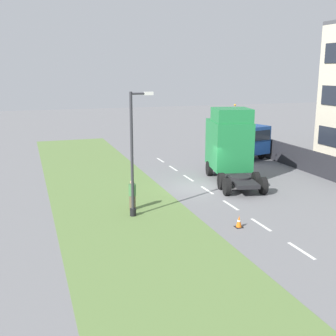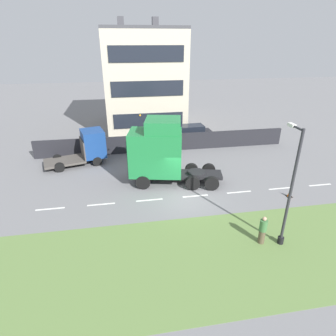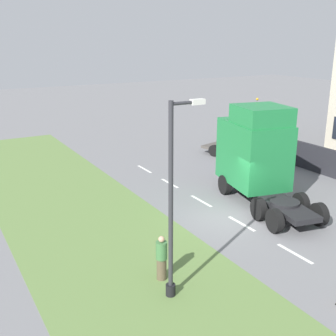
{
  "view_description": "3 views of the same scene",
  "coord_description": "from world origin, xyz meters",
  "views": [
    {
      "loc": [
        -10.5,
        -23.91,
        7.3
      ],
      "look_at": [
        -2.45,
        -0.27,
        1.52
      ],
      "focal_mm": 45.0,
      "sensor_mm": 36.0,
      "label": 1
    },
    {
      "loc": [
        -16.3,
        4.04,
        9.87
      ],
      "look_at": [
        -0.5,
        1.31,
        2.52
      ],
      "focal_mm": 30.0,
      "sensor_mm": 36.0,
      "label": 2
    },
    {
      "loc": [
        -11.6,
        -14.06,
        7.98
      ],
      "look_at": [
        -2.9,
        0.91,
        2.65
      ],
      "focal_mm": 45.0,
      "sensor_mm": 36.0,
      "label": 3
    }
  ],
  "objects": [
    {
      "name": "traffic_cone_lead",
      "position": [
        -1.19,
        -7.06,
        0.28
      ],
      "size": [
        0.36,
        0.36,
        0.58
      ],
      "color": "black",
      "rests_on": "ground"
    },
    {
      "name": "grass_verge",
      "position": [
        -6.0,
        0.0,
        0.01
      ],
      "size": [
        7.0,
        44.0,
        0.01
      ],
      "color": "#607F42",
      "rests_on": "ground"
    },
    {
      "name": "lane_markings",
      "position": [
        0.0,
        -0.7,
        0.0
      ],
      "size": [
        0.16,
        21.0,
        0.0
      ],
      "color": "white",
      "rests_on": "ground"
    },
    {
      "name": "flatbed_truck",
      "position": [
        7.3,
        6.91,
        1.5
      ],
      "size": [
        3.34,
        5.46,
        2.87
      ],
      "rotation": [
        0.0,
        0.0,
        3.4
      ],
      "color": "navy",
      "rests_on": "ground"
    },
    {
      "name": "lamp_post",
      "position": [
        -5.49,
        -3.87,
        2.91
      ],
      "size": [
        1.28,
        0.32,
        6.32
      ],
      "color": "black",
      "rests_on": "ground"
    },
    {
      "name": "pedestrian",
      "position": [
        -5.35,
        -2.87,
        0.8
      ],
      "size": [
        0.39,
        0.39,
        1.63
      ],
      "color": "brown",
      "rests_on": "ground"
    },
    {
      "name": "boundary_wall",
      "position": [
        9.0,
        0.0,
        0.83
      ],
      "size": [
        0.25,
        24.0,
        1.66
      ],
      "color": "#232328",
      "rests_on": "ground"
    },
    {
      "name": "lorry_cab",
      "position": [
        2.56,
        1.43,
        2.45
      ],
      "size": [
        3.8,
        7.07,
        5.03
      ],
      "rotation": [
        0.0,
        0.0,
        -0.21
      ],
      "color": "black",
      "rests_on": "ground"
    },
    {
      "name": "building_block",
      "position": [
        17.82,
        1.14,
        5.56
      ],
      "size": [
        10.71,
        8.56,
        12.2
      ],
      "color": "beige",
      "rests_on": "ground"
    },
    {
      "name": "ground_plane",
      "position": [
        0.0,
        0.0,
        0.0
      ],
      "size": [
        120.0,
        120.0,
        0.0
      ],
      "primitive_type": "plane",
      "color": "slate",
      "rests_on": "ground"
    },
    {
      "name": "parked_car",
      "position": [
        10.75,
        -2.95,
        0.94
      ],
      "size": [
        2.06,
        4.71,
        1.9
      ],
      "rotation": [
        0.0,
        0.0,
        0.05
      ],
      "color": "black",
      "rests_on": "ground"
    }
  ]
}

